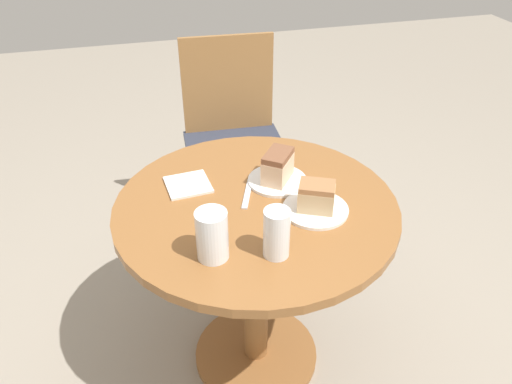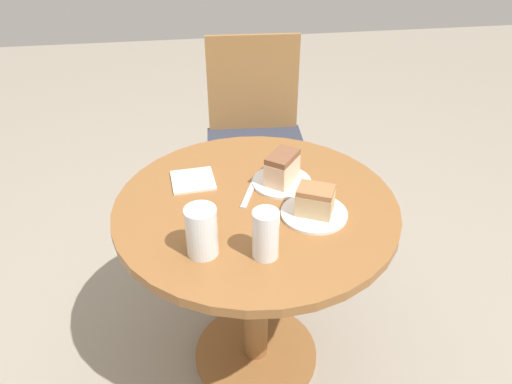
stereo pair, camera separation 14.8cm
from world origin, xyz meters
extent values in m
plane|color=gray|center=(0.00, 0.00, 0.00)|extent=(8.00, 8.00, 0.00)
cylinder|color=brown|center=(0.00, 0.00, 0.01)|extent=(0.46, 0.46, 0.03)
cylinder|color=brown|center=(0.00, 0.00, 0.36)|extent=(0.09, 0.09, 0.66)
cylinder|color=brown|center=(0.00, 0.00, 0.70)|extent=(0.86, 0.86, 0.03)
cylinder|color=olive|center=(-0.10, 0.59, 0.23)|extent=(0.04, 0.04, 0.45)
cylinder|color=olive|center=(0.30, 0.57, 0.23)|extent=(0.04, 0.04, 0.45)
cylinder|color=olive|center=(-0.08, 0.97, 0.23)|extent=(0.04, 0.04, 0.45)
cylinder|color=olive|center=(0.33, 0.94, 0.23)|extent=(0.04, 0.04, 0.45)
cube|color=#2D3342|center=(0.11, 0.77, 0.46)|extent=(0.47, 0.45, 0.03)
cube|color=olive|center=(0.12, 0.97, 0.70)|extent=(0.43, 0.05, 0.45)
cylinder|color=white|center=(0.10, 0.10, 0.72)|extent=(0.19, 0.19, 0.01)
cylinder|color=white|center=(0.16, -0.08, 0.72)|extent=(0.20, 0.20, 0.01)
cube|color=beige|center=(0.10, 0.10, 0.76)|extent=(0.13, 0.14, 0.08)
cube|color=brown|center=(0.10, 0.10, 0.81)|extent=(0.12, 0.13, 0.02)
cube|color=tan|center=(0.16, -0.08, 0.76)|extent=(0.13, 0.11, 0.07)
cube|color=#9E6B42|center=(0.16, -0.08, 0.80)|extent=(0.12, 0.11, 0.02)
cylinder|color=beige|center=(-0.17, -0.20, 0.77)|extent=(0.07, 0.07, 0.10)
cylinder|color=white|center=(-0.17, -0.20, 0.79)|extent=(0.08, 0.08, 0.14)
cylinder|color=silver|center=(-0.01, -0.24, 0.75)|extent=(0.06, 0.06, 0.08)
cylinder|color=white|center=(-0.01, -0.24, 0.78)|extent=(0.07, 0.07, 0.14)
cube|color=silver|center=(-0.18, 0.15, 0.72)|extent=(0.15, 0.15, 0.01)
cube|color=silver|center=(-0.01, 0.05, 0.72)|extent=(0.07, 0.16, 0.00)
camera|label=1|loc=(-0.32, -1.19, 1.59)|focal=35.00mm
camera|label=2|loc=(-0.17, -1.22, 1.59)|focal=35.00mm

